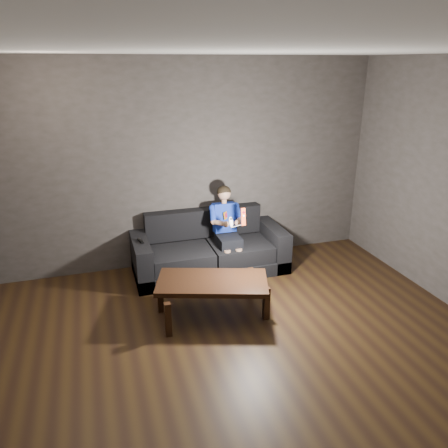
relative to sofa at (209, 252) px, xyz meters
name	(u,v)px	position (x,y,z in m)	size (l,w,h in m)	color
floor	(259,371)	(-0.12, -2.12, -0.25)	(5.00, 5.00, 0.00)	black
back_wall	(192,165)	(-0.12, 0.38, 1.10)	(5.00, 0.04, 2.70)	#36322F
ceiling	(270,49)	(-0.12, -2.12, 2.45)	(5.00, 5.00, 0.02)	silver
sofa	(209,252)	(0.00, 0.00, 0.00)	(1.98, 0.85, 0.76)	black
child	(226,223)	(0.22, -0.05, 0.41)	(0.43, 0.53, 1.05)	black
wii_remote_red	(243,217)	(0.31, -0.46, 0.63)	(0.06, 0.08, 0.22)	#DD471E
nunchuk_white	(231,222)	(0.15, -0.45, 0.57)	(0.07, 0.09, 0.14)	white
wii_remote_black	(140,241)	(-0.89, -0.07, 0.30)	(0.07, 0.15, 0.03)	black
coffee_table	(212,285)	(-0.26, -1.09, 0.12)	(1.30, 0.92, 0.43)	black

